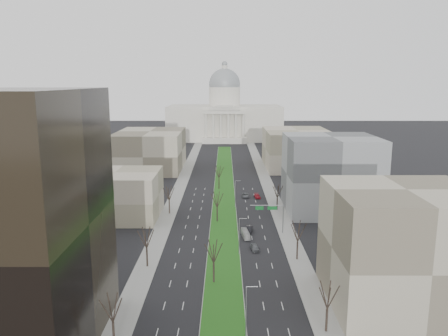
{
  "coord_description": "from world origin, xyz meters",
  "views": [
    {
      "loc": [
        0.3,
        -44.08,
        41.04
      ],
      "look_at": [
        -0.04,
        110.69,
        10.23
      ],
      "focal_mm": 35.0,
      "sensor_mm": 36.0,
      "label": 1
    }
  ],
  "objects_px": {
    "car_black": "(249,229)",
    "box_van": "(245,234)",
    "car_red": "(257,196)",
    "car_grey_near": "(255,247)",
    "car_grey_far": "(246,195)"
  },
  "relations": [
    {
      "from": "car_grey_far",
      "to": "car_black",
      "type": "bearing_deg",
      "value": -91.43
    },
    {
      "from": "car_grey_near",
      "to": "car_black",
      "type": "relative_size",
      "value": 0.93
    },
    {
      "from": "car_grey_near",
      "to": "car_grey_far",
      "type": "xyz_separation_m",
      "value": [
        0.06,
        50.25,
        -0.05
      ]
    },
    {
      "from": "car_black",
      "to": "box_van",
      "type": "height_order",
      "value": "box_van"
    },
    {
      "from": "car_red",
      "to": "car_grey_far",
      "type": "xyz_separation_m",
      "value": [
        -4.15,
        0.95,
        0.01
      ]
    },
    {
      "from": "car_grey_far",
      "to": "box_van",
      "type": "relative_size",
      "value": 0.74
    },
    {
      "from": "car_black",
      "to": "box_van",
      "type": "distance_m",
      "value": 4.35
    },
    {
      "from": "car_grey_far",
      "to": "car_grey_near",
      "type": "bearing_deg",
      "value": -90.35
    },
    {
      "from": "car_grey_near",
      "to": "box_van",
      "type": "relative_size",
      "value": 0.65
    },
    {
      "from": "car_black",
      "to": "car_red",
      "type": "bearing_deg",
      "value": 91.22
    },
    {
      "from": "car_black",
      "to": "car_grey_near",
      "type": "bearing_deg",
      "value": -78.09
    },
    {
      "from": "car_grey_near",
      "to": "car_red",
      "type": "height_order",
      "value": "car_grey_near"
    },
    {
      "from": "car_black",
      "to": "box_van",
      "type": "xyz_separation_m",
      "value": [
        -1.17,
        -4.19,
        0.16
      ]
    },
    {
      "from": "car_red",
      "to": "box_van",
      "type": "bearing_deg",
      "value": -104.86
    },
    {
      "from": "car_grey_near",
      "to": "car_grey_far",
      "type": "distance_m",
      "value": 50.25
    }
  ]
}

